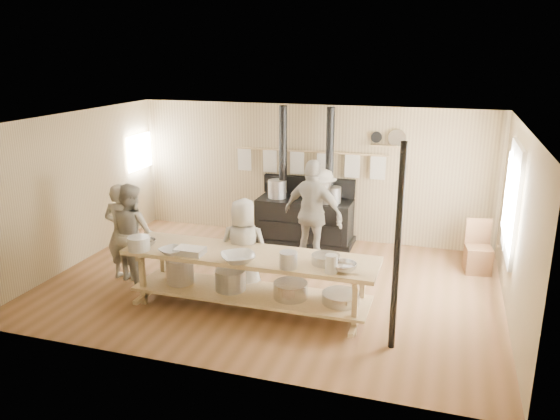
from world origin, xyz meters
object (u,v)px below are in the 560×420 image
(prep_table, at_px, (249,275))
(cook_center, at_px, (244,248))
(cook_right, at_px, (313,213))
(roasting_pan, at_px, (190,251))
(chair, at_px, (478,257))
(cook_left, at_px, (132,232))
(cook_far_left, at_px, (122,232))
(cook_by_window, at_px, (321,209))
(stove, at_px, (305,216))

(prep_table, bearing_deg, cook_center, 120.35)
(cook_right, bearing_deg, roasting_pan, 76.10)
(roasting_pan, bearing_deg, prep_table, 18.46)
(cook_right, xyz_separation_m, chair, (2.72, 0.51, -0.66))
(cook_right, relative_size, chair, 2.08)
(cook_left, distance_m, chair, 5.70)
(cook_left, bearing_deg, chair, -135.72)
(cook_center, bearing_deg, cook_far_left, -10.75)
(cook_far_left, xyz_separation_m, cook_right, (2.77, 1.50, 0.13))
(cook_by_window, bearing_deg, cook_right, -62.74)
(chair, height_order, roasting_pan, roasting_pan)
(prep_table, relative_size, cook_center, 2.38)
(cook_left, xyz_separation_m, roasting_pan, (1.38, -0.73, 0.10))
(prep_table, relative_size, cook_by_window, 2.38)
(stove, height_order, cook_right, stove)
(cook_right, bearing_deg, cook_center, 80.93)
(cook_right, bearing_deg, chair, -154.41)
(stove, bearing_deg, cook_far_left, -132.18)
(cook_right, bearing_deg, stove, -53.16)
(cook_far_left, xyz_separation_m, cook_center, (2.09, -0.02, -0.04))
(cook_far_left, relative_size, cook_right, 0.86)
(stove, bearing_deg, cook_by_window, -30.66)
(cook_far_left, distance_m, cook_center, 2.09)
(cook_far_left, xyz_separation_m, cook_by_window, (2.71, 2.36, -0.04))
(cook_far_left, height_order, cook_by_window, cook_far_left)
(cook_by_window, bearing_deg, roasting_pan, -87.41)
(prep_table, bearing_deg, cook_right, 77.36)
(cook_left, height_order, cook_by_window, cook_left)
(prep_table, xyz_separation_m, chair, (3.16, 2.44, -0.26))
(cook_left, height_order, roasting_pan, cook_left)
(prep_table, height_order, chair, chair)
(cook_by_window, bearing_deg, cook_center, -81.32)
(stove, xyz_separation_m, prep_table, (-0.00, -3.02, -0.00))
(stove, bearing_deg, roasting_pan, -103.43)
(cook_by_window, bearing_deg, stove, 172.64)
(cook_center, height_order, chair, cook_center)
(cook_center, bearing_deg, cook_by_window, -114.74)
(cook_center, bearing_deg, prep_table, 110.21)
(cook_center, distance_m, cook_by_window, 2.46)
(cook_left, bearing_deg, stove, -106.47)
(cook_left, relative_size, cook_by_window, 1.05)
(cook_left, distance_m, roasting_pan, 1.57)
(cook_left, relative_size, chair, 1.80)
(cook_center, relative_size, roasting_pan, 3.77)
(chair, bearing_deg, cook_far_left, -167.97)
(prep_table, relative_size, cook_far_left, 2.27)
(stove, height_order, cook_left, stove)
(cook_far_left, bearing_deg, cook_center, 177.07)
(prep_table, bearing_deg, cook_by_window, 82.37)
(cook_center, bearing_deg, cook_left, -11.75)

